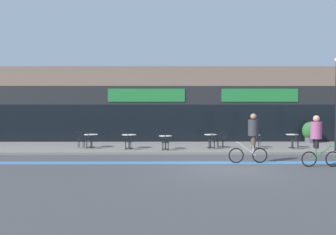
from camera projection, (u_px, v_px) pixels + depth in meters
The scene contains 22 objects.
ground_plane at pixel (228, 170), 15.42m from camera, with size 120.00×120.00×0.00m, color #424244.
sidewalk_slab at pixel (208, 147), 22.66m from camera, with size 40.00×5.50×0.12m, color slate.
storefront_facade at pixel (200, 105), 27.28m from camera, with size 40.00×4.06×4.98m.
bike_lane_stripe at pixel (221, 163), 17.27m from camera, with size 36.00×0.70×0.01m, color #3D7AB7.
bistro_table_0 at pixel (91, 138), 22.05m from camera, with size 0.78×0.78×0.75m.
bistro_table_1 at pixel (129, 138), 21.57m from camera, with size 0.79×0.79×0.77m.
bistro_table_2 at pixel (165, 140), 21.18m from camera, with size 0.70×0.70×0.74m.
bistro_table_3 at pixel (211, 138), 21.94m from camera, with size 0.72×0.72×0.75m.
bistro_table_4 at pixel (254, 139), 21.88m from camera, with size 0.64×0.64×0.74m.
bistro_table_5 at pixel (292, 138), 21.87m from camera, with size 0.70×0.70×0.76m.
cafe_chair_0_near at pixel (89, 139), 21.42m from camera, with size 0.41×0.58×0.90m.
cafe_chair_0_side at pixel (80, 138), 22.05m from camera, with size 0.58×0.42×0.90m.
cafe_chair_1_near at pixel (128, 140), 20.95m from camera, with size 0.42×0.58×0.90m.
cafe_chair_2_near at pixel (165, 141), 20.56m from camera, with size 0.42×0.59×0.90m.
cafe_chair_3_near at pixel (212, 140), 21.32m from camera, with size 0.41×0.58×0.90m.
cafe_chair_3_side at pixel (222, 139), 21.95m from camera, with size 0.58×0.41×0.90m.
cafe_chair_4_near at pixel (257, 140), 21.25m from camera, with size 0.42×0.58×0.90m.
cafe_chair_5_near at pixel (296, 140), 21.24m from camera, with size 0.45×0.60×0.90m.
planter_pot at pixel (310, 132), 24.76m from camera, with size 0.91×0.91×1.31m.
lamp_post at pixel (336, 97), 20.43m from camera, with size 0.26×0.26×4.86m.
cyclist_0 at pixel (317, 136), 16.13m from camera, with size 1.64×0.48×2.12m.
cyclist_1 at pixel (252, 134), 17.14m from camera, with size 1.71×0.48×2.17m.
Camera 1 is at (-2.48, -15.31, 2.65)m, focal length 42.00 mm.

